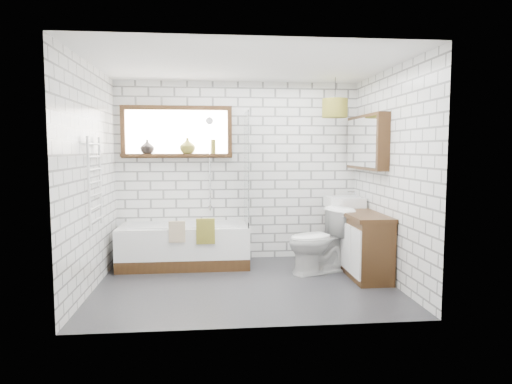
{
  "coord_description": "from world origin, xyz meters",
  "views": [
    {
      "loc": [
        -0.38,
        -5.16,
        1.56
      ],
      "look_at": [
        0.15,
        0.25,
        1.05
      ],
      "focal_mm": 32.0,
      "sensor_mm": 36.0,
      "label": 1
    }
  ],
  "objects": [
    {
      "name": "towel_radiator",
      "position": [
        -1.66,
        0.0,
        1.2
      ],
      "size": [
        0.06,
        0.52,
        1.0
      ],
      "primitive_type": "cube",
      "color": "white",
      "rests_on": "wall_left"
    },
    {
      "name": "toilet",
      "position": [
        0.96,
        0.41,
        0.41
      ],
      "size": [
        0.7,
        0.91,
        0.82
      ],
      "primitive_type": "imported",
      "rotation": [
        0.0,
        0.0,
        -1.23
      ],
      "color": "white",
      "rests_on": "floor"
    },
    {
      "name": "vanity",
      "position": [
        1.48,
        0.37,
        0.39
      ],
      "size": [
        0.44,
        1.35,
        0.78
      ],
      "primitive_type": "cube",
      "color": "black",
      "rests_on": "floor"
    },
    {
      "name": "mirror_cabinet",
      "position": [
        1.62,
        0.6,
        1.65
      ],
      "size": [
        0.16,
        1.2,
        0.7
      ],
      "primitive_type": "cube",
      "color": "black",
      "rests_on": "wall_right"
    },
    {
      "name": "vase_dark",
      "position": [
        -1.25,
        1.23,
        1.58
      ],
      "size": [
        0.22,
        0.22,
        0.2
      ],
      "primitive_type": "imported",
      "rotation": [
        0.0,
        0.0,
        0.22
      ],
      "color": "black",
      "rests_on": "window"
    },
    {
      "name": "shower_riser",
      "position": [
        -0.4,
        1.26,
        1.35
      ],
      "size": [
        0.02,
        0.02,
        1.3
      ],
      "primitive_type": "cylinder",
      "color": "silver",
      "rests_on": "wall_back"
    },
    {
      "name": "towel_green",
      "position": [
        -0.46,
        0.55,
        0.53
      ],
      "size": [
        0.23,
        0.06,
        0.32
      ],
      "primitive_type": "cube",
      "color": "olive",
      "rests_on": "bathtub"
    },
    {
      "name": "wall_right",
      "position": [
        1.7,
        0.0,
        1.25
      ],
      "size": [
        0.01,
        2.6,
        2.5
      ],
      "primitive_type": "cube",
      "color": "white",
      "rests_on": "ground"
    },
    {
      "name": "window",
      "position": [
        -0.85,
        1.26,
        1.8
      ],
      "size": [
        1.52,
        0.16,
        0.68
      ],
      "primitive_type": "cube",
      "color": "black",
      "rests_on": "wall_back"
    },
    {
      "name": "wall_back",
      "position": [
        0.0,
        1.3,
        1.25
      ],
      "size": [
        3.4,
        0.01,
        2.5
      ],
      "primitive_type": "cube",
      "color": "white",
      "rests_on": "ground"
    },
    {
      "name": "wall_left",
      "position": [
        -1.7,
        0.0,
        1.25
      ],
      "size": [
        0.01,
        2.6,
        2.5
      ],
      "primitive_type": "cube",
      "color": "white",
      "rests_on": "ground"
    },
    {
      "name": "floor",
      "position": [
        0.0,
        0.0,
        -0.01
      ],
      "size": [
        3.4,
        2.6,
        0.01
      ],
      "primitive_type": "cube",
      "color": "#252529",
      "rests_on": "ground"
    },
    {
      "name": "ceiling",
      "position": [
        0.0,
        0.0,
        2.5
      ],
      "size": [
        3.4,
        2.6,
        0.01
      ],
      "primitive_type": "cube",
      "color": "white",
      "rests_on": "ground"
    },
    {
      "name": "wall_front",
      "position": [
        0.0,
        -1.3,
        1.25
      ],
      "size": [
        3.4,
        0.01,
        2.5
      ],
      "primitive_type": "cube",
      "color": "white",
      "rests_on": "ground"
    },
    {
      "name": "vase_olive",
      "position": [
        -0.71,
        1.23,
        1.59
      ],
      "size": [
        0.21,
        0.21,
        0.22
      ],
      "primitive_type": "imported",
      "rotation": [
        0.0,
        0.0,
        0.0
      ],
      "color": "olive",
      "rests_on": "window"
    },
    {
      "name": "pendant",
      "position": [
        1.25,
        0.78,
        2.1
      ],
      "size": [
        0.33,
        0.33,
        0.25
      ],
      "primitive_type": "cylinder",
      "color": "olive",
      "rests_on": "ceiling"
    },
    {
      "name": "bottle",
      "position": [
        -0.35,
        1.23,
        1.58
      ],
      "size": [
        0.07,
        0.07,
        0.2
      ],
      "primitive_type": "cylinder",
      "rotation": [
        0.0,
        0.0,
        0.05
      ],
      "color": "olive",
      "rests_on": "window"
    },
    {
      "name": "shower_screen",
      "position": [
        0.09,
        0.92,
        1.3
      ],
      "size": [
        0.02,
        0.72,
        1.5
      ],
      "primitive_type": "cube",
      "color": "white",
      "rests_on": "bathtub"
    },
    {
      "name": "basin",
      "position": [
        1.42,
        0.87,
        0.85
      ],
      "size": [
        0.48,
        0.42,
        0.14
      ],
      "primitive_type": "cube",
      "color": "white",
      "rests_on": "vanity"
    },
    {
      "name": "bathtub",
      "position": [
        -0.75,
        0.92,
        0.28
      ],
      "size": [
        1.71,
        0.75,
        0.55
      ],
      "primitive_type": "cube",
      "color": "white",
      "rests_on": "floor"
    },
    {
      "name": "towel_beige",
      "position": [
        -0.82,
        0.55,
        0.53
      ],
      "size": [
        0.2,
        0.05,
        0.27
      ],
      "primitive_type": "cube",
      "color": "tan",
      "rests_on": "bathtub"
    },
    {
      "name": "tap",
      "position": [
        1.58,
        0.87,
        0.91
      ],
      "size": [
        0.04,
        0.04,
        0.16
      ],
      "primitive_type": "cylinder",
      "rotation": [
        0.0,
        0.0,
        0.43
      ],
      "color": "silver",
      "rests_on": "vanity"
    }
  ]
}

